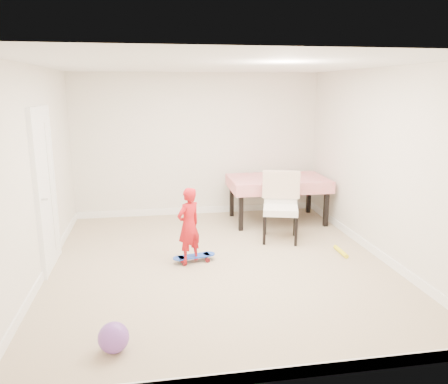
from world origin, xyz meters
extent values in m
plane|color=tan|center=(0.00, 0.00, 0.00)|extent=(5.00, 5.00, 0.00)
cube|color=silver|center=(0.00, 0.00, 2.58)|extent=(4.50, 5.00, 0.04)
cube|color=silver|center=(0.00, 2.48, 1.30)|extent=(4.50, 0.04, 2.60)
cube|color=silver|center=(0.00, -2.48, 1.30)|extent=(4.50, 0.04, 2.60)
cube|color=silver|center=(-2.23, 0.00, 1.30)|extent=(0.04, 5.00, 2.60)
cube|color=silver|center=(2.23, 0.00, 1.30)|extent=(0.04, 5.00, 2.60)
cube|color=white|center=(-2.22, 0.30, 1.02)|extent=(0.11, 0.94, 2.11)
cube|color=white|center=(0.00, 2.49, 0.06)|extent=(4.50, 0.02, 0.12)
cube|color=white|center=(0.00, -2.49, 0.06)|extent=(4.50, 0.02, 0.12)
cube|color=white|center=(-2.24, 0.00, 0.06)|extent=(0.02, 5.00, 0.12)
cube|color=white|center=(2.24, 0.00, 0.06)|extent=(0.02, 5.00, 0.12)
imported|color=red|center=(-0.40, 0.06, 0.51)|extent=(0.45, 0.42, 1.02)
sphere|color=purple|center=(-1.25, -1.86, 0.14)|extent=(0.28, 0.28, 0.28)
cylinder|color=yellow|center=(1.79, 0.07, 0.03)|extent=(0.06, 0.40, 0.06)
camera|label=1|loc=(-0.86, -5.48, 2.32)|focal=35.00mm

